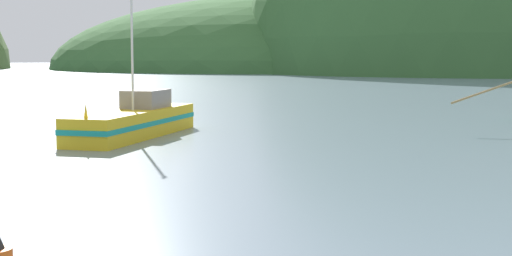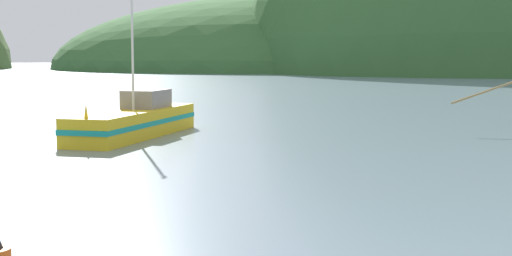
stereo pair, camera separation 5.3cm
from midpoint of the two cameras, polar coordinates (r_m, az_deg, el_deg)
name	(u,v)px [view 2 (the right image)]	position (r m, az deg, el deg)	size (l,w,h in m)	color
hill_mid_right	(305,69)	(198.83, 3.70, 4.42)	(129.01, 103.21, 37.80)	#386633
hill_far_left	(503,72)	(176.92, 17.86, 4.00)	(113.96, 91.17, 107.47)	#386633
fishing_boat_yellow	(135,121)	(40.23, -8.93, 0.54)	(5.48, 11.64, 7.83)	gold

